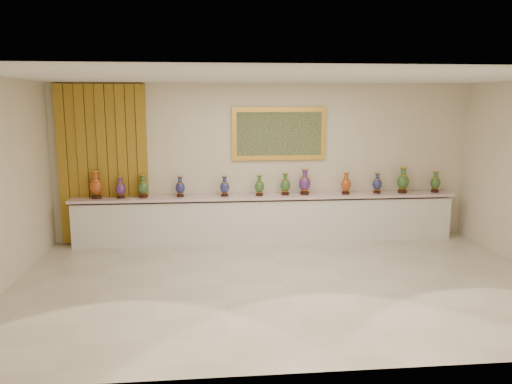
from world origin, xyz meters
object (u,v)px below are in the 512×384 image
counter (266,219)px  vase_1 (121,189)px  vase_2 (143,187)px  vase_0 (96,186)px

counter → vase_1: size_ratio=18.23×
vase_2 → vase_0: bearing=-179.9°
counter → vase_2: (-2.30, -0.01, 0.66)m
vase_0 → vase_1: bearing=-1.1°
vase_0 → vase_1: 0.44m
vase_1 → vase_2: bearing=1.4°
vase_1 → vase_2: size_ratio=0.92×
counter → vase_2: bearing=-179.7°
counter → vase_0: size_ratio=14.15×
counter → vase_1: 2.78m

